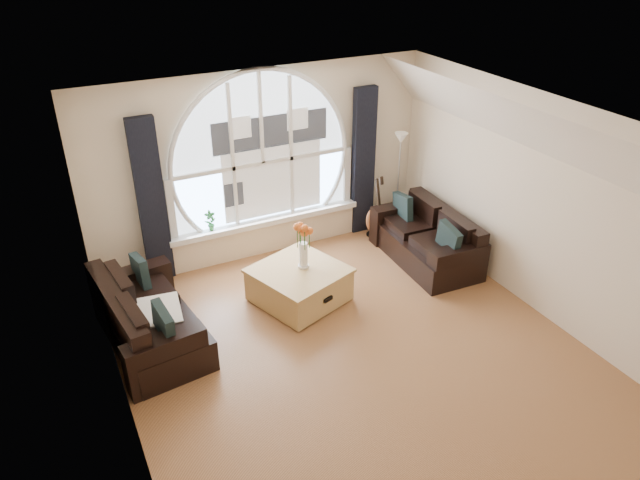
# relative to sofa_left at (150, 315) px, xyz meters

# --- Properties ---
(ground) EXTENTS (5.00, 5.50, 0.01)m
(ground) POSITION_rel_sofa_left_xyz_m (2.03, -1.23, -0.40)
(ground) COLOR brown
(ground) RESTS_ON ground
(ceiling) EXTENTS (5.00, 5.50, 0.01)m
(ceiling) POSITION_rel_sofa_left_xyz_m (2.03, -1.23, 2.30)
(ceiling) COLOR silver
(ceiling) RESTS_ON ground
(wall_back) EXTENTS (5.00, 0.01, 2.70)m
(wall_back) POSITION_rel_sofa_left_xyz_m (2.03, 1.52, 0.95)
(wall_back) COLOR beige
(wall_back) RESTS_ON ground
(wall_front) EXTENTS (5.00, 0.01, 2.70)m
(wall_front) POSITION_rel_sofa_left_xyz_m (2.03, -3.98, 0.95)
(wall_front) COLOR beige
(wall_front) RESTS_ON ground
(wall_left) EXTENTS (0.01, 5.50, 2.70)m
(wall_left) POSITION_rel_sofa_left_xyz_m (-0.47, -1.23, 0.95)
(wall_left) COLOR beige
(wall_left) RESTS_ON ground
(wall_right) EXTENTS (0.01, 5.50, 2.70)m
(wall_right) POSITION_rel_sofa_left_xyz_m (4.53, -1.23, 0.95)
(wall_right) COLOR beige
(wall_right) RESTS_ON ground
(attic_slope) EXTENTS (0.92, 5.50, 0.72)m
(attic_slope) POSITION_rel_sofa_left_xyz_m (4.23, -1.23, 1.95)
(attic_slope) COLOR silver
(attic_slope) RESTS_ON ground
(arched_window) EXTENTS (2.60, 0.06, 2.15)m
(arched_window) POSITION_rel_sofa_left_xyz_m (2.03, 1.49, 1.23)
(arched_window) COLOR silver
(arched_window) RESTS_ON wall_back
(window_sill) EXTENTS (2.90, 0.22, 0.08)m
(window_sill) POSITION_rel_sofa_left_xyz_m (2.03, 1.42, 0.11)
(window_sill) COLOR white
(window_sill) RESTS_ON wall_back
(window_frame) EXTENTS (2.76, 0.08, 2.15)m
(window_frame) POSITION_rel_sofa_left_xyz_m (2.03, 1.46, 1.23)
(window_frame) COLOR white
(window_frame) RESTS_ON wall_back
(neighbor_house) EXTENTS (1.70, 0.02, 1.50)m
(neighbor_house) POSITION_rel_sofa_left_xyz_m (2.18, 1.47, 1.10)
(neighbor_house) COLOR silver
(neighbor_house) RESTS_ON wall_back
(curtain_left) EXTENTS (0.35, 0.12, 2.30)m
(curtain_left) POSITION_rel_sofa_left_xyz_m (0.43, 1.40, 0.75)
(curtain_left) COLOR black
(curtain_left) RESTS_ON ground
(curtain_right) EXTENTS (0.35, 0.12, 2.30)m
(curtain_right) POSITION_rel_sofa_left_xyz_m (3.63, 1.40, 0.75)
(curtain_right) COLOR black
(curtain_right) RESTS_ON ground
(sofa_left) EXTENTS (1.09, 1.86, 0.78)m
(sofa_left) POSITION_rel_sofa_left_xyz_m (0.00, 0.00, 0.00)
(sofa_left) COLOR black
(sofa_left) RESTS_ON ground
(sofa_right) EXTENTS (0.93, 1.74, 0.76)m
(sofa_right) POSITION_rel_sofa_left_xyz_m (3.98, 0.14, 0.00)
(sofa_right) COLOR black
(sofa_right) RESTS_ON ground
(coffee_chest) EXTENTS (1.33, 1.33, 0.51)m
(coffee_chest) POSITION_rel_sofa_left_xyz_m (1.91, 0.03, -0.14)
(coffee_chest) COLOR #B48B4A
(coffee_chest) RESTS_ON ground
(throw_blanket) EXTENTS (0.62, 0.62, 0.10)m
(throw_blanket) POSITION_rel_sofa_left_xyz_m (0.05, -0.15, 0.10)
(throw_blanket) COLOR silver
(throw_blanket) RESTS_ON sofa_left
(vase_flowers) EXTENTS (0.24, 0.24, 0.70)m
(vase_flowers) POSITION_rel_sofa_left_xyz_m (1.99, 0.05, 0.46)
(vase_flowers) COLOR white
(vase_flowers) RESTS_ON coffee_chest
(floor_lamp) EXTENTS (0.24, 0.24, 1.60)m
(floor_lamp) POSITION_rel_sofa_left_xyz_m (4.15, 1.18, 0.40)
(floor_lamp) COLOR #B2B2B2
(floor_lamp) RESTS_ON ground
(guitar) EXTENTS (0.39, 0.29, 1.06)m
(guitar) POSITION_rel_sofa_left_xyz_m (3.70, 1.07, 0.13)
(guitar) COLOR brown
(guitar) RESTS_ON ground
(potted_plant) EXTENTS (0.16, 0.11, 0.30)m
(potted_plant) POSITION_rel_sofa_left_xyz_m (1.20, 1.42, 0.30)
(potted_plant) COLOR #1E6023
(potted_plant) RESTS_ON window_sill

